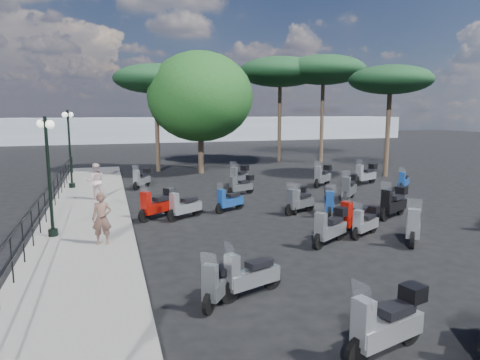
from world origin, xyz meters
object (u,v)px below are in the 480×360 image
object	(u,v)px
scooter_16	(329,202)
pine_2	(156,79)
scooter_8	(330,228)
pine_3	(390,80)
lamp_post_1	(49,169)
scooter_27	(404,182)
woman	(102,218)
scooter_9	(229,201)
lamp_post_2	(70,144)
scooter_15	(299,200)
scooter_4	(184,207)
broadleaf_tree	(200,97)
pine_1	(323,70)
scooter_21	(366,223)
scooter_11	(239,177)
scooter_22	(349,188)
scooter_5	(142,179)
scooter_17	(241,186)
scooter_26	(393,203)
pedestrian_far	(96,181)
scooter_3	(158,205)
scooter_1	(250,276)
scooter_2	(219,283)
scooter_20	(356,218)
scooter_7	(387,325)
scooter_14	(413,226)
pine_0	(280,72)
scooter_10	(299,202)
scooter_28	(366,175)
scooter_23	(323,176)

from	to	relation	value
scooter_16	pine_2	xyz separation A→B (m)	(-4.85, 13.86, 5.40)
scooter_8	pine_3	xyz separation A→B (m)	(9.75, 10.86, 5.16)
lamp_post_1	scooter_27	world-z (taller)	lamp_post_1
woman	scooter_9	xyz separation A→B (m)	(4.71, 3.35, -0.48)
lamp_post_2	scooter_15	distance (m)	11.73
scooter_15	pine_2	world-z (taller)	pine_2
lamp_post_1	scooter_4	world-z (taller)	lamp_post_1
pine_3	broadleaf_tree	bearing A→B (deg)	155.59
scooter_9	pine_3	distance (m)	13.95
broadleaf_tree	pine_1	distance (m)	10.57
scooter_21	pine_3	size ratio (longest dim) A/B	0.21
scooter_11	scooter_22	distance (m)	5.87
scooter_5	scooter_11	xyz separation A→B (m)	(4.86, -1.14, 0.05)
woman	pine_1	bearing A→B (deg)	55.92
scooter_27	scooter_17	bearing A→B (deg)	42.15
scooter_11	scooter_26	bearing A→B (deg)	159.06
pedestrian_far	scooter_22	bearing A→B (deg)	162.54
scooter_3	pine_2	distance (m)	13.74
scooter_9	scooter_16	distance (m)	3.84
scooter_1	scooter_2	bearing A→B (deg)	80.92
lamp_post_2	scooter_22	size ratio (longest dim) A/B	2.69
scooter_16	scooter_15	bearing A→B (deg)	-16.66
scooter_20	pine_1	size ratio (longest dim) A/B	0.21
scooter_9	scooter_11	distance (m)	5.47
scooter_2	scooter_16	distance (m)	8.50
scooter_7	scooter_26	world-z (taller)	scooter_26
scooter_2	scooter_14	world-z (taller)	scooter_14
scooter_5	scooter_11	bearing A→B (deg)	-160.06
scooter_8	scooter_16	world-z (taller)	scooter_8
scooter_14	pine_0	size ratio (longest dim) A/B	0.19
pine_2	pine_3	xyz separation A→B (m)	(12.83, -6.29, -0.22)
scooter_8	pine_3	size ratio (longest dim) A/B	0.23
scooter_15	scooter_27	size ratio (longest dim) A/B	1.05
scooter_15	scooter_4	bearing A→B (deg)	35.91
scooter_10	scooter_26	bearing A→B (deg)	-142.46
broadleaf_tree	pine_0	distance (m)	8.77
scooter_5	broadleaf_tree	size ratio (longest dim) A/B	0.19
scooter_21	scooter_27	size ratio (longest dim) A/B	1.11
woman	pine_3	xyz separation A→B (m)	(16.18, 9.31, 4.77)
pedestrian_far	woman	bearing A→B (deg)	90.12
scooter_27	scooter_8	bearing A→B (deg)	90.78
pedestrian_far	scooter_2	world-z (taller)	pedestrian_far
scooter_15	scooter_26	bearing A→B (deg)	-175.73
scooter_14	broadleaf_tree	xyz separation A→B (m)	(-3.03, 16.12, 4.26)
scooter_17	lamp_post_2	bearing A→B (deg)	46.12
scooter_28	scooter_22	bearing A→B (deg)	115.47
pedestrian_far	scooter_23	distance (m)	11.24
scooter_28	scooter_27	bearing A→B (deg)	-175.60
scooter_8	scooter_17	world-z (taller)	scooter_8
scooter_7	scooter_14	size ratio (longest dim) A/B	1.16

